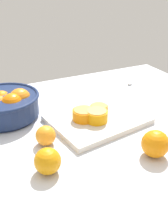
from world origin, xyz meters
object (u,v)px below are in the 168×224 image
at_px(fruit_bowl, 5,105).
at_px(spoon, 132,82).
at_px(orange_half_2, 99,110).
at_px(orange_half_1, 84,114).
at_px(cutting_board, 97,120).
at_px(orange_half_0, 97,116).
at_px(loose_orange_0, 46,136).
at_px(loose_orange_2, 48,161).
at_px(loose_orange_1, 155,144).

bearing_deg(fruit_bowl, spoon, 7.75).
height_order(orange_half_2, spoon, orange_half_2).
height_order(orange_half_1, spoon, orange_half_1).
bearing_deg(orange_half_1, spoon, 33.69).
height_order(fruit_bowl, cutting_board, fruit_bowl).
bearing_deg(orange_half_0, cutting_board, 54.42).
height_order(fruit_bowl, loose_orange_0, fruit_bowl).
bearing_deg(spoon, orange_half_1, -146.31).
bearing_deg(loose_orange_2, orange_half_2, 36.90).
bearing_deg(loose_orange_1, cutting_board, 102.65).
bearing_deg(loose_orange_1, orange_half_1, 112.82).
xyz_separation_m(orange_half_0, spoon, (0.37, 0.30, -0.04)).
xyz_separation_m(orange_half_0, loose_orange_0, (-0.20, -0.03, -0.01)).
xyz_separation_m(fruit_bowl, orange_half_0, (0.28, -0.21, -0.01)).
distance_m(fruit_bowl, orange_half_0, 0.35).
relative_size(cutting_board, loose_orange_0, 5.16).
bearing_deg(orange_half_2, cutting_board, -130.73).
bearing_deg(orange_half_0, loose_orange_0, -171.47).
distance_m(cutting_board, loose_orange_0, 0.22).
bearing_deg(loose_orange_2, orange_half_1, 43.52).
bearing_deg(spoon, cutting_board, -141.78).
bearing_deg(orange_half_1, loose_orange_2, -136.48).
bearing_deg(fruit_bowl, orange_half_2, -28.63).
height_order(cutting_board, loose_orange_2, loose_orange_2).
xyz_separation_m(loose_orange_0, loose_orange_2, (-0.04, -0.13, 0.01)).
bearing_deg(fruit_bowl, loose_orange_2, -83.95).
bearing_deg(orange_half_0, loose_orange_2, -145.81).
relative_size(orange_half_1, spoon, 0.62).
bearing_deg(orange_half_1, loose_orange_1, -67.18).
distance_m(orange_half_2, loose_orange_2, 0.34).
height_order(cutting_board, orange_half_2, orange_half_2).
bearing_deg(cutting_board, orange_half_1, 172.20).
xyz_separation_m(cutting_board, loose_orange_1, (0.06, -0.25, 0.03)).
distance_m(fruit_bowl, orange_half_1, 0.30).
height_order(fruit_bowl, orange_half_0, fruit_bowl).
relative_size(orange_half_1, loose_orange_2, 1.08).
height_order(orange_half_0, orange_half_1, orange_half_0).
bearing_deg(spoon, orange_half_0, -140.82).
height_order(fruit_bowl, spoon, fruit_bowl).
relative_size(orange_half_0, loose_orange_0, 1.21).
height_order(loose_orange_1, loose_orange_2, loose_orange_1).
relative_size(orange_half_0, loose_orange_1, 0.94).
bearing_deg(orange_half_0, fruit_bowl, 142.88).
height_order(orange_half_0, loose_orange_0, loose_orange_0).
relative_size(orange_half_1, loose_orange_0, 1.26).
bearing_deg(cutting_board, fruit_bowl, 147.54).
bearing_deg(cutting_board, orange_half_2, 49.27).
distance_m(orange_half_0, loose_orange_1, 0.24).
distance_m(loose_orange_1, loose_orange_2, 0.32).
height_order(cutting_board, orange_half_0, orange_half_0).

